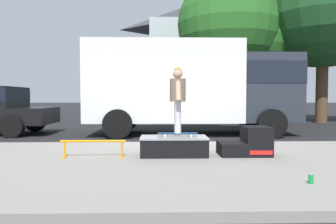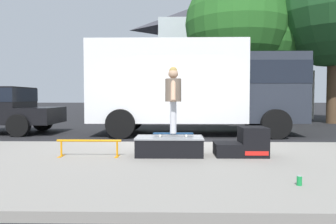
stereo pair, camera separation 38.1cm
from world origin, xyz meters
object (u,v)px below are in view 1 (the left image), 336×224
Objects in this scene: box_truck at (192,84)px; street_tree_neighbour at (331,7)px; skater_kid at (178,94)px; soda_can at (311,179)px; grind_rail at (93,145)px; street_tree_main at (235,28)px; skate_box at (174,145)px; skateboard at (178,133)px; kicker_ramp at (248,143)px.

street_tree_neighbour is at bearing 33.24° from box_truck.
skater_kid is 0.19× the size of box_truck.
soda_can is at bearing -82.50° from box_truck.
street_tree_main is at bearing 63.32° from grind_rail.
skater_kid reaches higher than grind_rail.
skate_box is 1.54m from grind_rail.
soda_can is at bearing -52.57° from skateboard.
kicker_ramp is at bearing -0.01° from skate_box.
skateboard is 2.71m from soda_can.
kicker_ramp is 0.14× the size of box_truck.
box_truck is at bearing 97.50° from soda_can.
skate_box is at bearing 129.30° from soda_can.
box_truck is at bearing -117.03° from street_tree_main.
skate_box is at bearing -148.67° from skater_kid.
skateboard is 0.11× the size of box_truck.
soda_can is (0.24, -2.08, -0.17)m from kicker_ramp.
skater_kid is 4.65m from box_truck.
street_tree_main reaches higher than kicker_ramp.
street_tree_main is at bearing 174.18° from street_tree_neighbour.
street_tree_main is (2.68, 5.25, 3.02)m from box_truck.
skateboard is at bearing -91.79° from skater_kid.
skateboard is 11.21m from street_tree_main.
skateboard is (1.61, 0.19, 0.19)m from grind_rail.
street_tree_neighbour reaches higher than grind_rail.
skateboard is at bearing -109.23° from street_tree_main.
skater_kid reaches higher than skateboard.
street_tree_main is at bearing 81.46° from soda_can.
street_tree_neighbour is at bearing 49.32° from skater_kid.
kicker_ramp is 0.80× the size of grind_rail.
street_tree_neighbour reaches higher than soda_can.
kicker_ramp is 0.76× the size of skater_kid.
kicker_ramp is 7.79× the size of soda_can.
skate_box is 1.01× the size of skater_kid.
grind_rail is 0.96× the size of skater_kid.
box_truck is at bearing 79.90° from skate_box.
skater_kid is 10.25× the size of soda_can.
skater_kid is at bearing -109.23° from street_tree_main.
skateboard is (0.08, 0.05, 0.23)m from skate_box.
skateboard is 0.61× the size of skater_kid.
skateboard is 6.20× the size of soda_can.
box_truck is (0.82, 4.62, 1.38)m from skate_box.
street_tree_main reaches higher than skate_box.
street_tree_neighbour is (6.41, 11.48, 5.48)m from soda_can.
skate_box is 0.19× the size of box_truck.
skateboard is (-1.39, 0.05, 0.19)m from kicker_ramp.
skate_box is 1.66× the size of skateboard.
skater_kid is 13.07m from street_tree_neighbour.
grind_rail is 12.03m from street_tree_main.
grind_rail reaches higher than soda_can.
skateboard is at bearing 178.09° from kicker_ramp.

